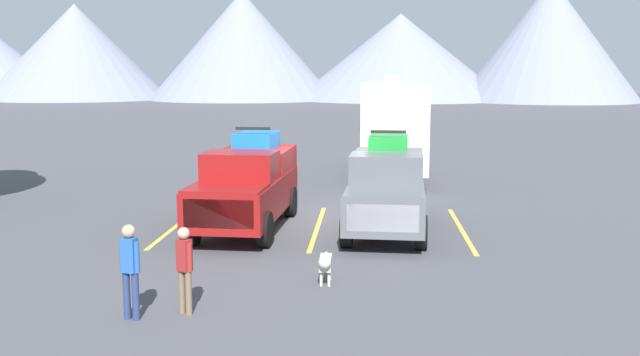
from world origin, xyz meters
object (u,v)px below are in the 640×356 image
camper_trailer_a (391,124)px  dog (325,264)px  person_a (184,264)px  pickup_truck_a (247,183)px  person_b (130,265)px  pickup_truck_b (387,186)px

camper_trailer_a → dog: 14.89m
camper_trailer_a → person_a: bearing=-103.6°
person_a → dog: 3.01m
pickup_truck_a → camper_trailer_a: bearing=67.1°
person_b → pickup_truck_b: bearing=58.2°
person_a → camper_trailer_a: bearing=76.4°
pickup_truck_b → camper_trailer_a: 9.76m
pickup_truck_b → person_a: 7.77m
pickup_truck_b → dog: (-1.32, -4.99, -0.74)m
dog → camper_trailer_a: bearing=83.4°
person_a → person_b: 0.91m
person_b → dog: 3.89m
pickup_truck_b → camper_trailer_a: size_ratio=0.59×
camper_trailer_a → person_a: (-4.01, -16.57, -1.21)m
pickup_truck_b → person_b: 8.48m
pickup_truck_b → camper_trailer_a: (0.38, 9.71, 0.93)m
camper_trailer_a → person_a: size_ratio=5.91×
pickup_truck_a → person_a: size_ratio=3.59×
pickup_truck_a → person_a: (0.09, -6.87, -0.32)m
pickup_truck_b → person_a: size_ratio=3.48×
person_a → person_b: size_ratio=0.93×
person_a → dog: person_a is taller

